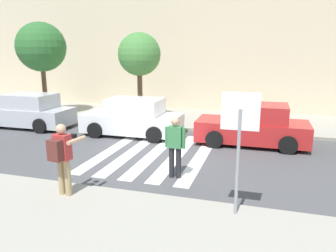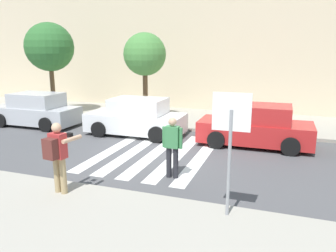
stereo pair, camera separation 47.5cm
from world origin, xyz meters
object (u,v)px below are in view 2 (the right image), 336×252
object	(u,v)px
pedestrian_crossing	(172,144)
street_tree_west	(50,47)
stop_sign	(231,128)
street_tree_center	(145,55)
parked_car_red	(256,127)
photographer_with_backpack	(57,152)
parked_car_white	(136,118)
parked_car_silver	(36,110)

from	to	relation	value
pedestrian_crossing	street_tree_west	distance (m)	11.21
stop_sign	street_tree_center	bearing A→B (deg)	123.01
street_tree_center	parked_car_red	bearing A→B (deg)	-23.77
photographer_with_backpack	pedestrian_crossing	world-z (taller)	photographer_with_backpack
photographer_with_backpack	parked_car_red	bearing A→B (deg)	56.83
pedestrian_crossing	parked_car_white	world-z (taller)	pedestrian_crossing
street_tree_west	stop_sign	bearing A→B (deg)	-37.27
stop_sign	parked_car_silver	size ratio (longest dim) A/B	0.63
photographer_with_backpack	street_tree_center	xyz separation A→B (m)	(-1.44, 8.60, 2.11)
photographer_with_backpack	parked_car_white	distance (m)	6.25
parked_car_red	parked_car_white	bearing A→B (deg)	180.00
photographer_with_backpack	parked_car_silver	world-z (taller)	photographer_with_backpack
parked_car_white	street_tree_west	xyz separation A→B (m)	(-5.94, 2.26, 2.91)
stop_sign	street_tree_west	size ratio (longest dim) A/B	0.54
pedestrian_crossing	street_tree_center	distance (m)	7.72
stop_sign	parked_car_red	bearing A→B (deg)	89.30
parked_car_silver	photographer_with_backpack	bearing A→B (deg)	-45.77
pedestrian_crossing	street_tree_center	xyz separation A→B (m)	(-3.56, 6.45, 2.30)
parked_car_red	photographer_with_backpack	bearing A→B (deg)	-123.17
pedestrian_crossing	street_tree_center	bearing A→B (deg)	118.94
pedestrian_crossing	parked_car_red	world-z (taller)	pedestrian_crossing
pedestrian_crossing	street_tree_west	xyz separation A→B (m)	(-8.89, 6.29, 2.66)
stop_sign	parked_car_white	size ratio (longest dim) A/B	0.63
parked_car_red	stop_sign	bearing A→B (deg)	-90.70
pedestrian_crossing	street_tree_center	size ratio (longest dim) A/B	0.41
photographer_with_backpack	pedestrian_crossing	xyz separation A→B (m)	(2.12, 2.15, -0.19)
stop_sign	street_tree_center	xyz separation A→B (m)	(-5.41, 8.33, 1.26)
parked_car_silver	stop_sign	bearing A→B (deg)	-30.64
stop_sign	street_tree_center	size ratio (longest dim) A/B	0.61
street_tree_west	street_tree_center	world-z (taller)	street_tree_west
stop_sign	street_tree_center	distance (m)	10.02
parked_car_white	street_tree_west	size ratio (longest dim) A/B	0.86
stop_sign	parked_car_white	bearing A→B (deg)	129.03
parked_car_white	stop_sign	bearing A→B (deg)	-50.97
parked_car_silver	parked_car_white	bearing A→B (deg)	0.00
pedestrian_crossing	street_tree_west	world-z (taller)	street_tree_west
parked_car_red	street_tree_west	xyz separation A→B (m)	(-10.81, 2.26, 2.91)
parked_car_white	parked_car_red	bearing A→B (deg)	0.00
parked_car_white	street_tree_center	xyz separation A→B (m)	(-0.62, 2.42, 2.55)
parked_car_white	street_tree_center	bearing A→B (deg)	104.35
parked_car_red	street_tree_center	world-z (taller)	street_tree_center
photographer_with_backpack	pedestrian_crossing	size ratio (longest dim) A/B	1.00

